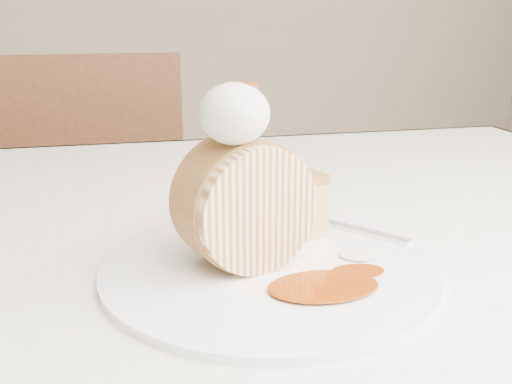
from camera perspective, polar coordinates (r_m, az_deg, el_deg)
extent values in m
cube|color=white|center=(0.68, -5.89, -4.23)|extent=(1.40, 0.90, 0.04)
cube|color=white|center=(1.13, -8.57, -1.89)|extent=(1.40, 0.01, 0.28)
cylinder|color=brown|center=(1.36, 19.78, -11.08)|extent=(0.06, 0.06, 0.71)
cube|color=brown|center=(1.69, -15.22, -2.33)|extent=(0.45, 0.45, 0.04)
cube|color=brown|center=(1.44, -15.72, 4.30)|extent=(0.42, 0.07, 0.44)
cylinder|color=brown|center=(1.95, -9.54, -6.45)|extent=(0.04, 0.04, 0.41)
cylinder|color=brown|center=(1.95, -20.23, -7.34)|extent=(0.04, 0.04, 0.41)
cylinder|color=brown|center=(1.62, -7.89, -11.38)|extent=(0.04, 0.04, 0.41)
cylinder|color=brown|center=(1.62, -20.91, -12.47)|extent=(0.04, 0.04, 0.41)
cylinder|color=white|center=(0.53, 1.31, -7.49)|extent=(0.40, 0.40, 0.01)
cylinder|color=beige|center=(0.51, -1.09, -1.20)|extent=(0.13, 0.10, 0.11)
cube|color=#A36A3D|center=(0.59, 2.78, -1.65)|extent=(0.09, 0.08, 0.06)
ellipsoid|color=silver|center=(0.48, -2.16, 7.82)|extent=(0.06, 0.06, 0.05)
ellipsoid|color=#772B04|center=(0.48, -1.47, 11.42)|extent=(0.03, 0.02, 0.01)
cube|color=silver|center=(0.61, 9.53, -3.62)|extent=(0.13, 0.16, 0.00)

